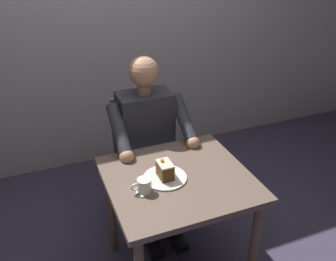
{
  "coord_description": "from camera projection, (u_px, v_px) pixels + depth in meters",
  "views": [
    {
      "loc": [
        0.68,
        1.53,
        1.93
      ],
      "look_at": [
        0.02,
        -0.1,
        0.98
      ],
      "focal_mm": 38.85,
      "sensor_mm": 36.0,
      "label": 1
    }
  ],
  "objects": [
    {
      "name": "dining_table",
      "position": [
        178.0,
        192.0,
        2.09
      ],
      "size": [
        0.8,
        0.75,
        0.73
      ],
      "color": "brown",
      "rests_on": "ground"
    },
    {
      "name": "chair",
      "position": [
        142.0,
        152.0,
        2.69
      ],
      "size": [
        0.42,
        0.42,
        0.92
      ],
      "color": "brown",
      "rests_on": "ground"
    },
    {
      "name": "seated_person",
      "position": [
        150.0,
        145.0,
        2.48
      ],
      "size": [
        0.53,
        0.58,
        1.26
      ],
      "color": "#2C2C34",
      "rests_on": "ground"
    },
    {
      "name": "dessert_plate",
      "position": [
        165.0,
        178.0,
        2.03
      ],
      "size": [
        0.24,
        0.24,
        0.01
      ],
      "primitive_type": "cylinder",
      "color": "silver",
      "rests_on": "dining_table"
    },
    {
      "name": "cake_slice",
      "position": [
        165.0,
        170.0,
        2.0
      ],
      "size": [
        0.07,
        0.11,
        0.11
      ],
      "color": "#503417",
      "rests_on": "dessert_plate"
    },
    {
      "name": "coffee_cup",
      "position": [
        144.0,
        185.0,
        1.9
      ],
      "size": [
        0.11,
        0.08,
        0.08
      ],
      "color": "white",
      "rests_on": "dining_table"
    },
    {
      "name": "dessert_spoon",
      "position": [
        140.0,
        192.0,
        1.91
      ],
      "size": [
        0.06,
        0.14,
        0.01
      ],
      "color": "silver",
      "rests_on": "dining_table"
    }
  ]
}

